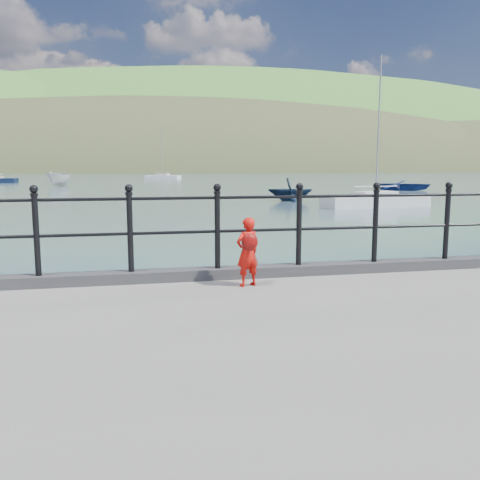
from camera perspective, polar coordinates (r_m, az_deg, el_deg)
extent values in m
plane|color=#2D4251|center=(7.79, 1.79, -11.08)|extent=(600.00, 600.00, 0.00)
cube|color=#28282B|center=(7.35, 2.11, -3.54)|extent=(60.00, 0.30, 0.15)
cylinder|color=black|center=(7.25, 2.13, 1.10)|extent=(18.00, 0.04, 0.04)
cylinder|color=black|center=(7.21, 2.15, 4.83)|extent=(18.00, 0.04, 0.04)
cylinder|color=black|center=(7.15, -21.89, 0.39)|extent=(0.08, 0.08, 1.05)
sphere|color=black|center=(7.10, -22.16, 5.32)|extent=(0.11, 0.11, 0.11)
cylinder|color=black|center=(7.04, -12.23, 0.69)|extent=(0.08, 0.08, 1.05)
sphere|color=black|center=(6.99, -12.39, 5.70)|extent=(0.11, 0.11, 0.11)
cylinder|color=black|center=(7.13, -2.55, 0.97)|extent=(0.08, 0.08, 1.05)
sphere|color=black|center=(7.08, -2.58, 5.92)|extent=(0.11, 0.11, 0.11)
cylinder|color=black|center=(7.42, 6.63, 1.22)|extent=(0.08, 0.08, 1.05)
sphere|color=black|center=(7.37, 6.71, 5.96)|extent=(0.11, 0.11, 0.11)
cylinder|color=black|center=(7.88, 14.94, 1.41)|extent=(0.08, 0.08, 1.05)
sphere|color=black|center=(7.84, 15.11, 5.87)|extent=(0.11, 0.11, 0.11)
cylinder|color=black|center=(8.49, 22.19, 1.55)|extent=(0.08, 0.08, 1.05)
sphere|color=black|center=(8.45, 22.42, 5.69)|extent=(0.11, 0.11, 0.11)
ellipsoid|color=#333A21|center=(204.09, -5.74, 3.29)|extent=(400.00, 100.00, 88.00)
ellipsoid|color=#387026|center=(270.96, 1.36, 2.05)|extent=(600.00, 180.00, 156.00)
cube|color=silver|center=(191.05, -22.14, 7.90)|extent=(9.00, 6.00, 6.00)
cube|color=#4C4744|center=(191.10, -22.20, 9.10)|extent=(9.50, 6.50, 2.00)
cube|color=silver|center=(188.41, -15.17, 8.22)|extent=(9.00, 6.00, 6.00)
cube|color=#4C4744|center=(188.46, -15.22, 9.44)|extent=(9.50, 6.50, 2.00)
cube|color=silver|center=(189.16, -5.96, 8.47)|extent=(9.00, 6.00, 6.00)
cube|color=#4C4744|center=(189.22, -5.98, 9.68)|extent=(9.50, 6.50, 2.00)
cube|color=silver|center=(193.85, 2.09, 8.50)|extent=(9.00, 6.00, 6.00)
cube|color=#4C4744|center=(193.90, 2.09, 9.69)|extent=(9.50, 6.50, 2.00)
imported|color=red|center=(6.71, 0.84, -1.35)|extent=(0.39, 0.33, 0.92)
ellipsoid|color=red|center=(6.56, 1.09, -0.27)|extent=(0.22, 0.11, 0.23)
imported|color=navy|center=(56.19, 17.98, 5.89)|extent=(6.42, 6.17, 1.08)
imported|color=beige|center=(66.69, -19.66, 6.46)|extent=(3.23, 5.05, 1.83)
imported|color=black|center=(37.54, 5.64, 5.66)|extent=(3.69, 3.36, 1.67)
cube|color=silver|center=(32.79, 14.98, 4.01)|extent=(7.07, 2.86, 0.90)
cube|color=beige|center=(32.76, 15.01, 4.88)|extent=(2.57, 1.66, 0.50)
cylinder|color=#A5A5A8|center=(32.79, 15.29, 12.18)|extent=(0.10, 0.10, 8.45)
cylinder|color=#A5A5A8|center=(32.73, 15.05, 5.84)|extent=(3.07, 0.50, 0.06)
cube|color=white|center=(99.37, -8.67, 6.94)|extent=(6.96, 5.11, 0.90)
cube|color=beige|center=(99.36, -8.67, 7.23)|extent=(2.78, 2.41, 0.50)
cylinder|color=#A5A5A8|center=(99.37, -8.73, 9.83)|extent=(0.10, 0.10, 9.10)
cylinder|color=#A5A5A8|center=(99.35, -8.68, 7.55)|extent=(2.71, 1.55, 0.06)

